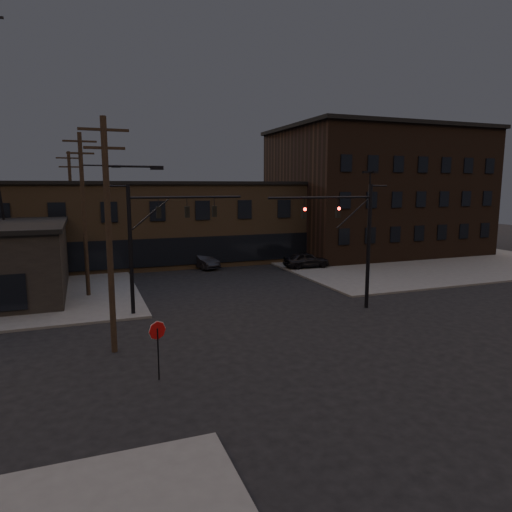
{
  "coord_description": "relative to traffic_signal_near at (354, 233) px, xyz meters",
  "views": [
    {
      "loc": [
        -10.58,
        -20.07,
        7.95
      ],
      "look_at": [
        -0.45,
        6.6,
        3.5
      ],
      "focal_mm": 32.0,
      "sensor_mm": 36.0,
      "label": 1
    }
  ],
  "objects": [
    {
      "name": "parked_car_lot_a",
      "position": [
        3.78,
        13.82,
        -4.04
      ],
      "size": [
        4.43,
        1.94,
        1.49
      ],
      "primitive_type": "imported",
      "rotation": [
        0.0,
        0.0,
        1.53
      ],
      "color": "black",
      "rests_on": "sidewalk_ne"
    },
    {
      "name": "lot_light_b",
      "position": [
        13.64,
        14.5,
        0.58
      ],
      "size": [
        1.5,
        0.28,
        9.14
      ],
      "color": "black",
      "rests_on": "ground"
    },
    {
      "name": "parked_car_lot_b",
      "position": [
        13.28,
        19.37,
        -4.14
      ],
      "size": [
        4.45,
        1.92,
        1.28
      ],
      "primitive_type": "imported",
      "rotation": [
        0.0,
        0.0,
        1.6
      ],
      "color": "silver",
      "rests_on": "sidewalk_ne"
    },
    {
      "name": "building_row",
      "position": [
        -5.36,
        23.5,
        -0.93
      ],
      "size": [
        40.0,
        12.0,
        8.0
      ],
      "primitive_type": "cube",
      "color": "#4A3927",
      "rests_on": "ground"
    },
    {
      "name": "building_right",
      "position": [
        16.64,
        21.5,
        2.07
      ],
      "size": [
        22.0,
        16.0,
        14.0
      ],
      "primitive_type": "cube",
      "color": "black",
      "rests_on": "ground"
    },
    {
      "name": "lot_light_a",
      "position": [
        7.64,
        9.5,
        0.58
      ],
      "size": [
        1.5,
        0.28,
        9.14
      ],
      "color": "black",
      "rests_on": "ground"
    },
    {
      "name": "ground",
      "position": [
        -5.36,
        -4.5,
        -4.93
      ],
      "size": [
        140.0,
        140.0,
        0.0
      ],
      "primitive_type": "plane",
      "color": "black",
      "rests_on": "ground"
    },
    {
      "name": "utility_pole_mid",
      "position": [
        -15.79,
        9.5,
        1.19
      ],
      "size": [
        3.7,
        0.28,
        11.5
      ],
      "color": "black",
      "rests_on": "ground"
    },
    {
      "name": "car_crossing",
      "position": [
        -5.41,
        17.9,
        -4.2
      ],
      "size": [
        2.8,
        4.68,
        1.46
      ],
      "primitive_type": "imported",
      "rotation": [
        0.0,
        0.0,
        0.31
      ],
      "color": "black",
      "rests_on": "ground"
    },
    {
      "name": "utility_pole_near",
      "position": [
        -14.79,
        -2.5,
        0.94
      ],
      "size": [
        3.7,
        0.28,
        11.0
      ],
      "color": "black",
      "rests_on": "ground"
    },
    {
      "name": "utility_pole_far",
      "position": [
        -16.86,
        21.5,
        0.85
      ],
      "size": [
        2.2,
        0.28,
        11.0
      ],
      "color": "black",
      "rests_on": "ground"
    },
    {
      "name": "stop_sign",
      "position": [
        -13.36,
        -6.49,
        -3.09
      ],
      "size": [
        0.72,
        0.33,
        2.48
      ],
      "color": "black",
      "rests_on": "ground"
    },
    {
      "name": "traffic_signal_far",
      "position": [
        -12.07,
        3.5,
        0.08
      ],
      "size": [
        7.12,
        0.24,
        8.0
      ],
      "color": "black",
      "rests_on": "ground"
    },
    {
      "name": "sidewalk_ne",
      "position": [
        16.64,
        17.5,
        -4.86
      ],
      "size": [
        30.0,
        30.0,
        0.15
      ],
      "primitive_type": "cube",
      "color": "#474744",
      "rests_on": "ground"
    },
    {
      "name": "traffic_signal_near",
      "position": [
        0.0,
        0.0,
        0.0
      ],
      "size": [
        7.12,
        0.24,
        8.0
      ],
      "color": "black",
      "rests_on": "ground"
    }
  ]
}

